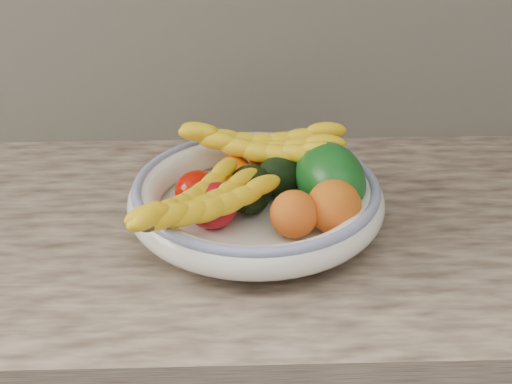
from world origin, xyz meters
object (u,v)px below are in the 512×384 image
Objects in this scene: green_mango at (330,178)px; banana_bunch_front at (199,208)px; fruit_bowl at (256,199)px; banana_bunch_back at (261,149)px.

green_mango is 0.56× the size of banana_bunch_front.
fruit_bowl is 0.10m from banana_bunch_back.
green_mango is at bearing -25.72° from banana_bunch_back.
fruit_bowl is at bearing -84.98° from banana_bunch_back.
banana_bunch_back is at bearing 123.20° from green_mango.
fruit_bowl is 0.12m from banana_bunch_front.
fruit_bowl is 1.48× the size of banana_bunch_front.
banana_bunch_back is 1.07× the size of banana_bunch_front.
banana_bunch_front is at bearing -135.00° from fruit_bowl.
fruit_bowl is 2.65× the size of green_mango.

